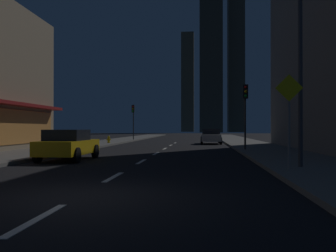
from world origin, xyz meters
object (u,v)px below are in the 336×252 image
(traffic_light_far_left, at_px, (133,114))
(traffic_light_near_right, at_px, (245,102))
(car_parked_near, at_px, (68,144))
(pedestrian_crossing_sign, at_px, (289,113))
(street_lamp_right, at_px, (276,29))
(car_parked_far, at_px, (211,136))
(fire_hydrant_far_left, at_px, (109,140))

(traffic_light_far_left, bearing_deg, traffic_light_near_right, -60.57)
(car_parked_near, xyz_separation_m, pedestrian_crossing_sign, (9.20, -4.38, 1.28))
(street_lamp_right, bearing_deg, car_parked_far, 94.63)
(fire_hydrant_far_left, distance_m, pedestrian_crossing_sign, 23.75)
(pedestrian_crossing_sign, bearing_deg, car_parked_far, 95.00)
(fire_hydrant_far_left, height_order, traffic_light_near_right, traffic_light_near_right)
(fire_hydrant_far_left, height_order, street_lamp_right, street_lamp_right)
(traffic_light_near_right, relative_size, pedestrian_crossing_sign, 1.33)
(traffic_light_near_right, bearing_deg, car_parked_near, -143.19)
(traffic_light_near_right, bearing_deg, traffic_light_far_left, 119.43)
(traffic_light_far_left, distance_m, street_lamp_right, 31.78)
(traffic_light_far_left, bearing_deg, street_lamp_right, -69.94)
(traffic_light_far_left, relative_size, pedestrian_crossing_sign, 1.33)
(car_parked_near, height_order, pedestrian_crossing_sign, pedestrian_crossing_sign)
(car_parked_near, distance_m, street_lamp_right, 10.56)
(fire_hydrant_far_left, bearing_deg, car_parked_far, 12.68)
(fire_hydrant_far_left, bearing_deg, traffic_light_near_right, -39.89)
(traffic_light_near_right, xyz_separation_m, pedestrian_crossing_sign, (0.10, -11.19, -1.18))
(car_parked_near, distance_m, pedestrian_crossing_sign, 10.27)
(traffic_light_near_right, bearing_deg, car_parked_far, 99.25)
(car_parked_far, bearing_deg, traffic_light_far_left, 139.26)
(car_parked_far, bearing_deg, street_lamp_right, -85.37)
(car_parked_near, xyz_separation_m, car_parked_far, (7.20, 18.47, 0.00))
(traffic_light_near_right, distance_m, traffic_light_far_left, 22.39)
(car_parked_far, height_order, street_lamp_right, street_lamp_right)
(fire_hydrant_far_left, relative_size, street_lamp_right, 0.10)
(car_parked_near, height_order, fire_hydrant_far_left, car_parked_near)
(car_parked_near, bearing_deg, traffic_light_far_left, 94.13)
(car_parked_near, distance_m, car_parked_far, 19.83)
(traffic_light_far_left, xyz_separation_m, street_lamp_right, (10.88, -29.80, 1.87))
(car_parked_near, bearing_deg, traffic_light_near_right, 36.81)
(car_parked_near, xyz_separation_m, street_lamp_right, (8.98, -3.49, 4.33))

